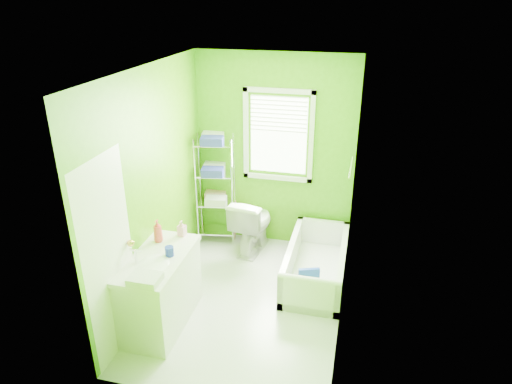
% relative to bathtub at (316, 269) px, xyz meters
% --- Properties ---
extents(ground, '(2.90, 2.90, 0.00)m').
position_rel_bathtub_xyz_m(ground, '(-0.71, -0.60, -0.15)').
color(ground, silver).
rests_on(ground, ground).
extents(room_envelope, '(2.14, 2.94, 2.62)m').
position_rel_bathtub_xyz_m(room_envelope, '(-0.71, -0.60, 1.39)').
color(room_envelope, '#499807').
rests_on(room_envelope, ground).
extents(window, '(0.92, 0.05, 1.22)m').
position_rel_bathtub_xyz_m(window, '(-0.66, 0.83, 1.46)').
color(window, white).
rests_on(window, ground).
extents(door, '(0.09, 0.80, 2.00)m').
position_rel_bathtub_xyz_m(door, '(-1.74, -1.60, 0.85)').
color(door, white).
rests_on(door, ground).
extents(right_wall_decor, '(0.04, 1.48, 1.17)m').
position_rel_bathtub_xyz_m(right_wall_decor, '(0.33, -0.62, 1.17)').
color(right_wall_decor, '#410719').
rests_on(right_wall_decor, ground).
extents(bathtub, '(0.69, 1.48, 0.48)m').
position_rel_bathtub_xyz_m(bathtub, '(0.00, 0.00, 0.00)').
color(bathtub, white).
rests_on(bathtub, ground).
extents(toilet, '(0.54, 0.82, 0.79)m').
position_rel_bathtub_xyz_m(toilet, '(-0.93, 0.52, 0.24)').
color(toilet, white).
rests_on(toilet, ground).
extents(vanity, '(0.55, 1.08, 1.06)m').
position_rel_bathtub_xyz_m(vanity, '(-1.49, -1.17, 0.28)').
color(vanity, silver).
rests_on(vanity, ground).
extents(wire_shelf_unit, '(0.56, 0.45, 1.55)m').
position_rel_bathtub_xyz_m(wire_shelf_unit, '(-1.48, 0.68, 0.79)').
color(wire_shelf_unit, silver).
rests_on(wire_shelf_unit, ground).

